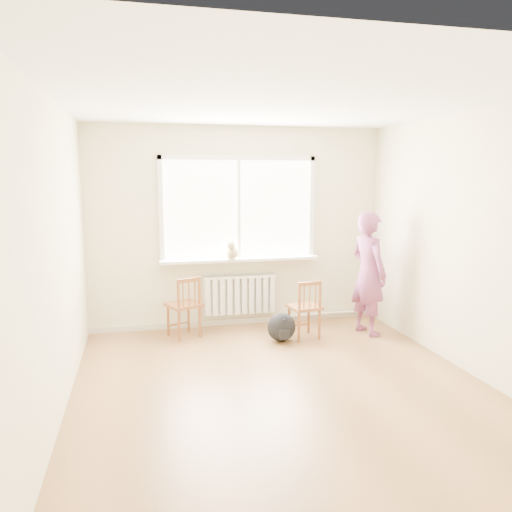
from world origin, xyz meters
TOP-DOWN VIEW (x-y plane):
  - floor at (0.00, 0.00)m, footprint 4.50×4.50m
  - ceiling at (0.00, 0.00)m, footprint 4.50×4.50m
  - back_wall at (0.00, 2.25)m, footprint 4.00×0.01m
  - window at (0.00, 2.22)m, footprint 2.12×0.05m
  - windowsill at (0.00, 2.14)m, footprint 2.15×0.22m
  - radiator at (0.00, 2.16)m, footprint 1.00×0.12m
  - heating_pipe at (1.25, 2.19)m, footprint 1.40×0.04m
  - baseboard at (0.00, 2.23)m, footprint 4.00×0.03m
  - chair_left at (-0.78, 1.81)m, footprint 0.51×0.50m
  - chair_right at (0.70, 1.42)m, footprint 0.42×0.41m
  - person at (1.55, 1.44)m, footprint 0.52×0.66m
  - cat at (-0.13, 2.05)m, footprint 0.25×0.40m
  - backpack at (0.37, 1.38)m, footprint 0.44×0.39m

SIDE VIEW (x-z plane):
  - floor at x=0.00m, z-range 0.00..0.00m
  - baseboard at x=0.00m, z-range 0.00..0.08m
  - heating_pipe at x=1.25m, z-range 0.06..0.10m
  - backpack at x=0.37m, z-range 0.00..0.36m
  - chair_right at x=0.70m, z-range 0.00..0.76m
  - chair_left at x=-0.78m, z-range 0.00..0.79m
  - radiator at x=0.00m, z-range 0.16..0.71m
  - person at x=1.55m, z-range 0.00..1.60m
  - windowsill at x=0.00m, z-range 0.91..0.95m
  - cat at x=-0.13m, z-range 0.92..1.20m
  - back_wall at x=0.00m, z-range 0.00..2.70m
  - window at x=0.00m, z-range 0.95..2.37m
  - ceiling at x=0.00m, z-range 2.70..2.70m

